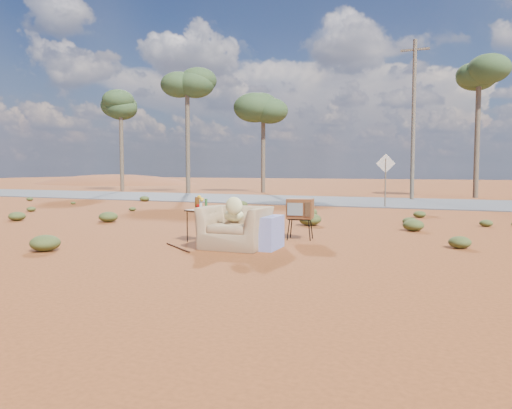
% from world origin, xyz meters
% --- Properties ---
extents(ground, '(140.00, 140.00, 0.00)m').
position_xyz_m(ground, '(0.00, 0.00, 0.00)').
color(ground, brown).
rests_on(ground, ground).
extents(highway, '(140.00, 7.00, 0.04)m').
position_xyz_m(highway, '(0.00, 15.00, 0.02)').
color(highway, '#565659').
rests_on(highway, ground).
extents(dirt_mound, '(26.00, 18.00, 2.00)m').
position_xyz_m(dirt_mound, '(-30.00, 34.00, 0.00)').
color(dirt_mound, brown).
rests_on(dirt_mound, ground).
extents(armchair, '(1.52, 1.01, 1.11)m').
position_xyz_m(armchair, '(0.48, 0.12, 0.52)').
color(armchair, '#997853').
rests_on(armchair, ground).
extents(tv_unit, '(0.63, 0.54, 0.92)m').
position_xyz_m(tv_unit, '(1.18, 1.75, 0.68)').
color(tv_unit, black).
rests_on(tv_unit, ground).
extents(side_table, '(0.62, 0.62, 0.98)m').
position_xyz_m(side_table, '(-0.73, 0.60, 0.72)').
color(side_table, '#3C2616').
rests_on(side_table, ground).
extents(rusty_bar, '(1.03, 0.81, 0.03)m').
position_xyz_m(rusty_bar, '(-0.66, -0.42, 0.02)').
color(rusty_bar, '#492713').
rests_on(rusty_bar, ground).
extents(road_sign, '(0.78, 0.06, 2.19)m').
position_xyz_m(road_sign, '(1.50, 12.00, 1.50)').
color(road_sign, brown).
rests_on(road_sign, ground).
extents(eucalyptus_far_left, '(3.20, 3.20, 7.10)m').
position_xyz_m(eucalyptus_far_left, '(-18.00, 20.00, 5.94)').
color(eucalyptus_far_left, brown).
rests_on(eucalyptus_far_left, ground).
extents(eucalyptus_left, '(3.20, 3.20, 8.10)m').
position_xyz_m(eucalyptus_left, '(-12.00, 19.00, 6.92)').
color(eucalyptus_left, brown).
rests_on(eucalyptus_left, ground).
extents(eucalyptus_near_left, '(3.20, 3.20, 6.60)m').
position_xyz_m(eucalyptus_near_left, '(-8.00, 22.00, 5.45)').
color(eucalyptus_near_left, brown).
rests_on(eucalyptus_near_left, ground).
extents(eucalyptus_center, '(3.20, 3.20, 7.60)m').
position_xyz_m(eucalyptus_center, '(5.00, 21.00, 6.43)').
color(eucalyptus_center, brown).
rests_on(eucalyptus_center, ground).
extents(utility_pole_center, '(1.40, 0.20, 8.00)m').
position_xyz_m(utility_pole_center, '(2.00, 17.50, 4.15)').
color(utility_pole_center, brown).
rests_on(utility_pole_center, ground).
extents(scrub_patch, '(17.49, 8.07, 0.33)m').
position_xyz_m(scrub_patch, '(-0.82, 4.41, 0.14)').
color(scrub_patch, '#485424').
rests_on(scrub_patch, ground).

